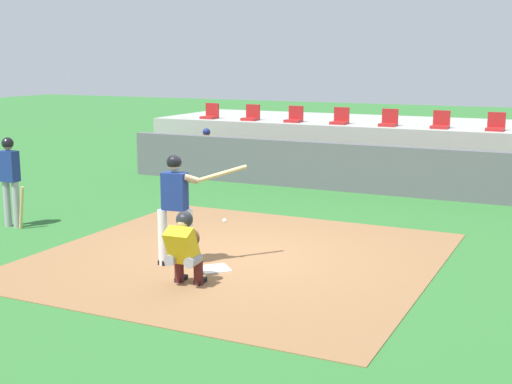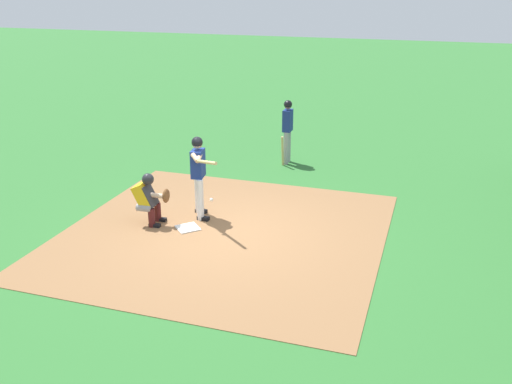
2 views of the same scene
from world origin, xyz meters
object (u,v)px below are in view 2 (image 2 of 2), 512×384
object	(u,v)px
home_plate	(188,228)
catcher_crouched	(150,197)
batter_at_plate	(199,172)
on_deck_batter	(287,128)

from	to	relation	value
home_plate	catcher_crouched	world-z (taller)	catcher_crouched
home_plate	catcher_crouched	xyz separation A→B (m)	(-0.02, -0.85, 0.58)
batter_at_plate	catcher_crouched	world-z (taller)	batter_at_plate
catcher_crouched	home_plate	bearing A→B (deg)	88.66
batter_at_plate	catcher_crouched	bearing A→B (deg)	-52.29
batter_at_plate	catcher_crouched	size ratio (longest dim) A/B	1.04
home_plate	batter_at_plate	distance (m)	1.22
home_plate	batter_at_plate	world-z (taller)	batter_at_plate
home_plate	catcher_crouched	size ratio (longest dim) A/B	0.25
catcher_crouched	on_deck_batter	size ratio (longest dim) A/B	0.98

